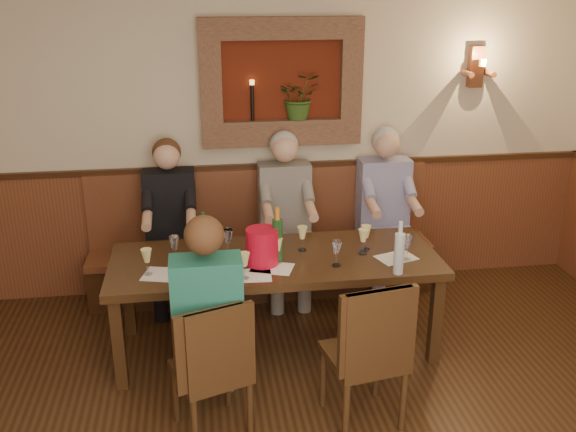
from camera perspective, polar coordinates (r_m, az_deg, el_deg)
name	(u,v)px	position (r m, az deg, el deg)	size (l,w,h in m)	color
room_shell	(332,184)	(2.59, 3.90, 2.86)	(6.04, 6.04, 2.82)	beige
wall_niche	(287,88)	(5.48, -0.12, 11.31)	(1.36, 0.30, 1.06)	#5D1C0D
wall_sconce	(477,68)	(5.91, 16.43, 12.51)	(0.25, 0.20, 0.35)	brown
dining_table	(276,267)	(4.73, -1.11, -4.53)	(2.40, 0.90, 0.75)	#331F0F
bench	(262,258)	(5.73, -2.29, -3.76)	(3.00, 0.45, 1.11)	#381E0F
chair_near_left	(213,393)	(4.11, -6.69, -15.39)	(0.53, 0.53, 0.94)	#331F0F
chair_near_right	(364,380)	(4.19, 6.78, -14.29)	(0.52, 0.52, 1.01)	#331F0F
person_bench_left	(172,239)	(5.51, -10.28, -2.05)	(0.43, 0.53, 1.45)	black
person_bench_mid	(286,232)	(5.54, -0.20, -1.39)	(0.44, 0.54, 1.48)	#5B5653
person_bench_right	(385,226)	(5.72, 8.57, -0.89)	(0.44, 0.54, 1.48)	navy
person_chair_front	(209,337)	(4.05, -7.04, -10.63)	(0.42, 0.51, 1.42)	#164F4D
spittoon_bucket	(262,247)	(4.55, -2.31, -2.74)	(0.23, 0.23, 0.26)	red
wine_bottle_green_a	(278,239)	(4.57, -0.94, -2.09)	(0.09, 0.09, 0.41)	#19471E
wine_bottle_green_b	(204,241)	(4.64, -7.46, -2.22)	(0.07, 0.07, 0.37)	#19471E
water_bottle	(399,252)	(4.46, 9.85, -3.21)	(0.09, 0.09, 0.38)	silver
tasting_sheet_a	(167,275)	(4.51, -10.71, -5.14)	(0.32, 0.23, 0.00)	white
tasting_sheet_b	(272,268)	(4.53, -1.42, -4.63)	(0.29, 0.21, 0.00)	white
tasting_sheet_c	(396,258)	(4.76, 9.60, -3.67)	(0.28, 0.20, 0.00)	white
tasting_sheet_d	(249,276)	(4.43, -3.47, -5.30)	(0.30, 0.22, 0.00)	white
wine_glass_0	(147,262)	(4.50, -12.42, -4.02)	(0.08, 0.08, 0.19)	#FCF096
wine_glass_1	(175,249)	(4.68, -10.05, -2.89)	(0.08, 0.08, 0.19)	white
wine_glass_2	(202,261)	(4.45, -7.63, -3.96)	(0.08, 0.08, 0.19)	#FCF096
wine_glass_3	(227,241)	(4.77, -5.42, -2.20)	(0.08, 0.08, 0.19)	white
wine_glass_4	(278,251)	(4.57, -0.94, -3.10)	(0.08, 0.08, 0.19)	#FCF096
wine_glass_5	(302,239)	(4.78, 1.28, -2.02)	(0.08, 0.08, 0.19)	#FCF096
wine_glass_6	(337,253)	(4.54, 4.35, -3.34)	(0.08, 0.08, 0.19)	white
wine_glass_7	(366,238)	(4.84, 6.93, -1.91)	(0.08, 0.08, 0.19)	#FCF096
wine_glass_8	(407,248)	(4.70, 10.57, -2.80)	(0.08, 0.08, 0.19)	white
wine_glass_9	(244,266)	(4.35, -3.89, -4.45)	(0.08, 0.08, 0.19)	#FCF096
wine_glass_10	(228,242)	(4.73, -5.34, -2.36)	(0.08, 0.08, 0.19)	white
wine_glass_11	(363,241)	(4.76, 6.69, -2.27)	(0.08, 0.08, 0.19)	#FCF096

